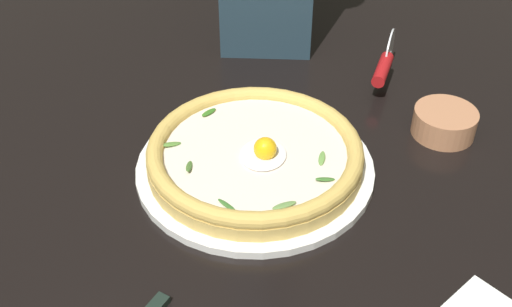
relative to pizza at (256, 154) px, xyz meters
The scene contains 5 objects.
ground_plane 0.05m from the pizza, ahead, with size 2.40×2.40×0.03m, color black.
pizza_plate 0.03m from the pizza, 39.75° to the left, with size 0.34×0.34×0.01m, color white.
pizza is the anchor object (origin of this frame).
side_bowl 0.31m from the pizza, 64.56° to the right, with size 0.10×0.10×0.04m, color #B87953.
pizza_cutter 0.32m from the pizza, 34.99° to the right, with size 0.15×0.04×0.08m.
Camera 1 is at (-0.70, -0.10, 0.59)m, focal length 44.03 mm.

